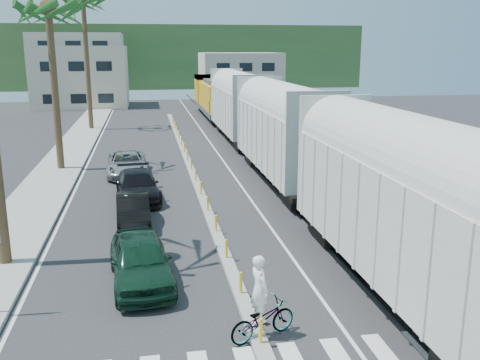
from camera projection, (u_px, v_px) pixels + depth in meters
name	position (u px, v px, depth m)	size (l,w,h in m)	color
ground	(253.00, 329.00, 15.13)	(140.00, 140.00, 0.00)	#28282B
sidewalk	(65.00, 160.00, 37.57)	(3.00, 90.00, 0.15)	gray
rails	(245.00, 147.00, 42.73)	(1.56, 100.00, 0.06)	black
median	(192.00, 171.00, 34.18)	(0.45, 60.00, 0.85)	gray
lane_markings	(156.00, 158.00, 38.66)	(9.42, 90.00, 0.01)	silver
freight_train	(261.00, 121.00, 36.35)	(3.00, 60.94, 5.85)	beige
buildings	(119.00, 71.00, 81.48)	(38.00, 27.00, 10.00)	#C2B29A
hillside	(157.00, 57.00, 109.27)	(80.00, 20.00, 12.00)	#385628
car_lead	(140.00, 260.00, 17.88)	(2.39, 5.00, 1.65)	#103220
car_second	(133.00, 210.00, 23.88)	(1.62, 4.16, 1.35)	black
car_third	(138.00, 186.00, 27.80)	(2.57, 5.29, 1.48)	black
car_rear	(127.00, 164.00, 33.21)	(2.56, 5.26, 1.44)	#A1A4A6
cyclist	(262.00, 312.00, 14.48)	(2.14, 2.53, 2.41)	#9EA0A5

